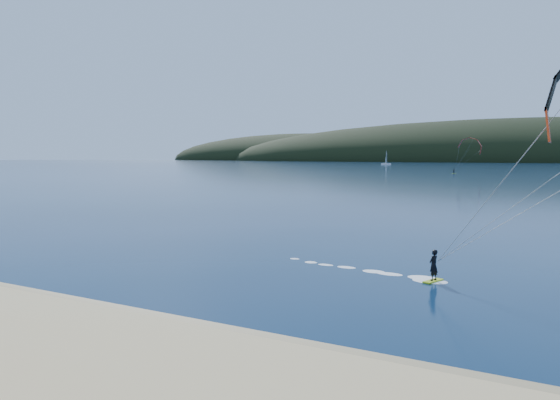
# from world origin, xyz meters

# --- Properties ---
(ground) EXTENTS (1800.00, 1800.00, 0.00)m
(ground) POSITION_xyz_m (0.00, 0.00, 0.00)
(ground) COLOR #071D39
(ground) RESTS_ON ground
(wet_sand) EXTENTS (220.00, 2.50, 0.10)m
(wet_sand) POSITION_xyz_m (0.00, 4.50, 0.05)
(wet_sand) COLOR #907D54
(wet_sand) RESTS_ON ground
(headland) EXTENTS (1200.00, 310.00, 140.00)m
(headland) POSITION_xyz_m (0.63, 745.28, 0.00)
(headland) COLOR black
(headland) RESTS_ON ground
(kitesurfer_far) EXTENTS (12.17, 7.01, 13.43)m
(kitesurfer_far) POSITION_xyz_m (-20.34, 202.75, 9.76)
(kitesurfer_far) COLOR #ABCA17
(kitesurfer_far) RESTS_ON ground
(sailboat) EXTENTS (8.28, 5.19, 11.57)m
(sailboat) POSITION_xyz_m (-117.00, 406.81, 0.85)
(sailboat) COLOR white
(sailboat) RESTS_ON ground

